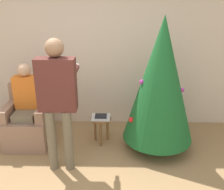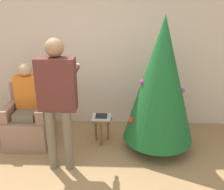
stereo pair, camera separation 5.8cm
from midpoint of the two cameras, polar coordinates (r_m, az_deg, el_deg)
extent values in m
cube|color=beige|center=(4.52, -6.19, 9.87)|extent=(8.00, 0.06, 2.70)
cylinder|color=brown|center=(4.16, 9.21, -10.02)|extent=(0.10, 0.10, 0.19)
cone|color=#195B28|center=(3.74, 10.10, 3.11)|extent=(1.03, 1.03, 1.80)
sphere|color=#B23399|center=(3.67, 6.05, 2.87)|extent=(0.07, 0.07, 0.07)
sphere|color=#B23399|center=(3.81, 14.56, 1.06)|extent=(0.07, 0.07, 0.07)
sphere|color=red|center=(3.78, 3.76, -5.39)|extent=(0.08, 0.08, 0.08)
cube|color=#93705B|center=(4.35, -17.92, -7.27)|extent=(0.65, 0.67, 0.47)
cube|color=#93705B|center=(4.39, -17.54, -0.29)|extent=(0.65, 0.14, 0.46)
cube|color=#93705B|center=(4.30, -21.77, -3.18)|extent=(0.12, 0.60, 0.20)
cube|color=#93705B|center=(4.13, -14.95, -3.37)|extent=(0.12, 0.60, 0.20)
cylinder|color=#6B604C|center=(4.22, -20.06, -8.49)|extent=(0.11, 0.11, 0.47)
cylinder|color=#6B604C|center=(4.15, -17.46, -8.65)|extent=(0.11, 0.11, 0.47)
cube|color=#6B604C|center=(4.18, -18.58, -4.06)|extent=(0.32, 0.40, 0.12)
cube|color=orange|center=(4.19, -18.43, 0.64)|extent=(0.36, 0.20, 0.50)
sphere|color=tan|center=(4.09, -18.99, 5.23)|extent=(0.20, 0.20, 0.20)
cylinder|color=#6B604C|center=(3.59, -13.41, -9.69)|extent=(0.12, 0.12, 0.85)
cylinder|color=#6B604C|center=(3.54, -9.98, -9.84)|extent=(0.12, 0.12, 0.85)
cube|color=#562823|center=(3.30, -12.47, 2.18)|extent=(0.48, 0.20, 0.67)
sphere|color=#936B4C|center=(3.22, -12.97, 10.00)|extent=(0.23, 0.23, 0.23)
cylinder|color=#562823|center=(3.49, -15.22, 5.29)|extent=(0.08, 0.30, 0.08)
cylinder|color=#562823|center=(3.40, -8.57, 5.38)|extent=(0.08, 0.30, 0.08)
cube|color=white|center=(3.58, -8.09, 6.22)|extent=(0.04, 0.14, 0.04)
cylinder|color=brown|center=(4.09, -2.83, -5.17)|extent=(0.32, 0.32, 0.03)
cylinder|color=brown|center=(4.10, -2.88, -8.57)|extent=(0.04, 0.04, 0.40)
cylinder|color=brown|center=(4.24, -1.39, -7.44)|extent=(0.04, 0.04, 0.40)
cylinder|color=brown|center=(4.25, -4.06, -7.40)|extent=(0.04, 0.04, 0.40)
cube|color=silver|center=(4.08, -2.84, -4.86)|extent=(0.29, 0.26, 0.02)
cube|color=black|center=(4.07, -2.84, -4.58)|extent=(0.18, 0.15, 0.02)
camera|label=1|loc=(0.03, -90.48, -0.19)|focal=42.00mm
camera|label=2|loc=(0.03, 89.52, 0.19)|focal=42.00mm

